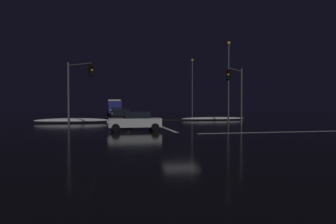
{
  "coord_description": "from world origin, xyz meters",
  "views": [
    {
      "loc": [
        -5.37,
        -21.88,
        2.15
      ],
      "look_at": [
        1.49,
        11.88,
        1.3
      ],
      "focal_mm": 33.48,
      "sensor_mm": 36.0,
      "label": 1
    }
  ],
  "objects": [
    {
      "name": "sedan_blue",
      "position": [
        -3.27,
        16.41,
        0.8
      ],
      "size": [
        2.02,
        4.33,
        1.57
      ],
      "color": "navy",
      "rests_on": "ground"
    },
    {
      "name": "streetlamp_right_near",
      "position": [
        9.38,
        13.88,
        5.57
      ],
      "size": [
        0.44,
        0.44,
        9.75
      ],
      "color": "#424247",
      "rests_on": "ground"
    },
    {
      "name": "snow_bank_left_curb",
      "position": [
        -9.08,
        15.59,
        0.28
      ],
      "size": [
        8.34,
        1.5,
        0.56
      ],
      "color": "white",
      "rests_on": "ground"
    },
    {
      "name": "traffic_signal_ne",
      "position": [
        7.62,
        7.62,
        4.03
      ],
      "size": [
        2.72,
        2.72,
        5.88
      ],
      "color": "#4C4C51",
      "rests_on": "ground"
    },
    {
      "name": "sedan_silver_crossing",
      "position": [
        -2.93,
        3.55,
        0.8
      ],
      "size": [
        4.33,
        2.02,
        1.57
      ],
      "color": "#B7B7BC",
      "rests_on": "ground"
    },
    {
      "name": "sedan_orange",
      "position": [
        -3.33,
        28.35,
        0.8
      ],
      "size": [
        2.02,
        4.33,
        1.57
      ],
      "color": "#C66014",
      "rests_on": "ground"
    },
    {
      "name": "ground",
      "position": [
        0.0,
        0.0,
        -0.05
      ],
      "size": [
        120.0,
        120.0,
        0.1
      ],
      "primitive_type": "cube",
      "color": "black"
    },
    {
      "name": "sedan_white",
      "position": [
        -3.52,
        22.89,
        0.8
      ],
      "size": [
        2.02,
        4.33,
        1.57
      ],
      "color": "silver",
      "rests_on": "ground"
    },
    {
      "name": "streetlamp_right_far",
      "position": [
        9.38,
        29.88,
        5.66
      ],
      "size": [
        0.44,
        0.44,
        9.91
      ],
      "color": "#424247",
      "rests_on": "ground"
    },
    {
      "name": "snow_bank_right_curb",
      "position": [
        9.08,
        18.42,
        0.21
      ],
      "size": [
        8.86,
        1.5,
        0.43
      ],
      "color": "white",
      "rests_on": "ground"
    },
    {
      "name": "centre_line_ns",
      "position": [
        0.0,
        19.88,
        0.0
      ],
      "size": [
        22.0,
        0.15,
        0.01
      ],
      "color": "yellow",
      "rests_on": "ground"
    },
    {
      "name": "sedan_black",
      "position": [
        -3.75,
        10.84,
        0.8
      ],
      "size": [
        2.02,
        4.33,
        1.57
      ],
      "color": "black",
      "rests_on": "ground"
    },
    {
      "name": "crosswalk_bar_east",
      "position": [
        8.38,
        0.0,
        0.0
      ],
      "size": [
        14.18,
        0.4,
        0.01
      ],
      "color": "white",
      "rests_on": "ground"
    },
    {
      "name": "stop_line_north",
      "position": [
        0.0,
        8.28,
        0.0
      ],
      "size": [
        0.35,
        14.18,
        0.01
      ],
      "color": "white",
      "rests_on": "ground"
    },
    {
      "name": "traffic_signal_nw",
      "position": [
        -7.75,
        7.75,
        4.12
      ],
      "size": [
        2.45,
        2.45,
        6.06
      ],
      "color": "#4C4C51",
      "rests_on": "ground"
    },
    {
      "name": "box_truck",
      "position": [
        -3.44,
        41.57,
        1.71
      ],
      "size": [
        2.68,
        8.28,
        3.08
      ],
      "color": "navy",
      "rests_on": "ground"
    },
    {
      "name": "sedan_green",
      "position": [
        -3.25,
        34.18,
        0.8
      ],
      "size": [
        2.02,
        4.33,
        1.57
      ],
      "color": "#14512D",
      "rests_on": "ground"
    }
  ]
}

